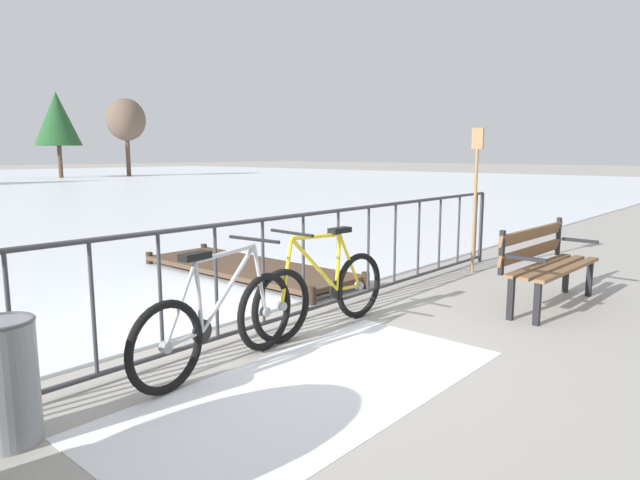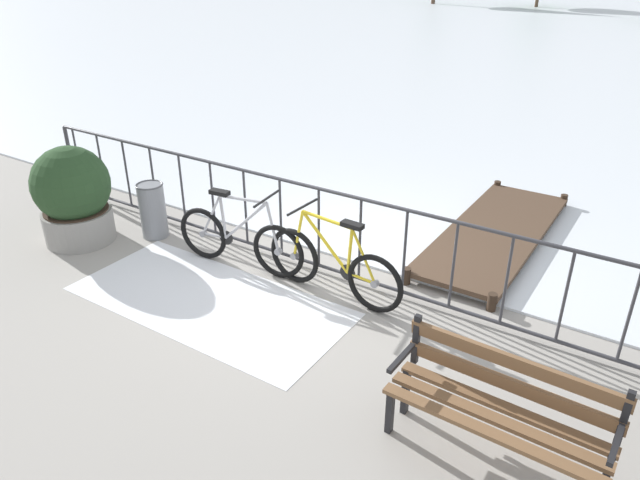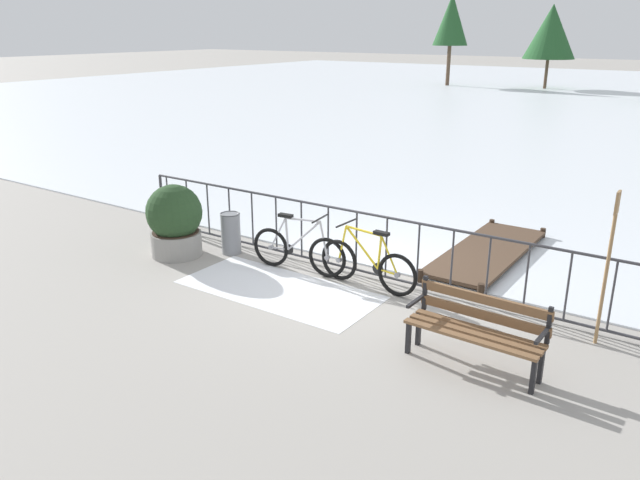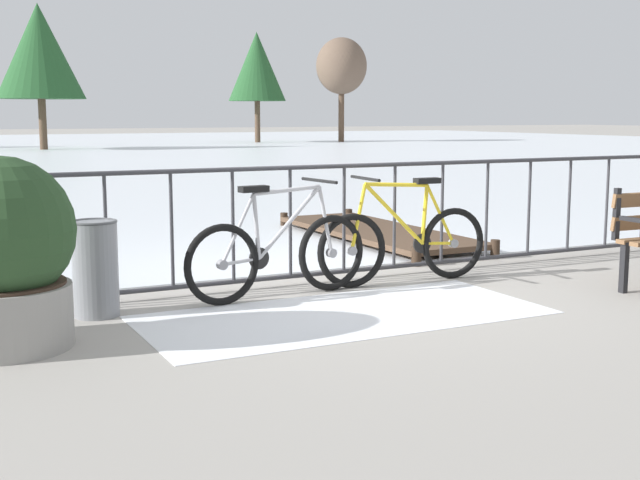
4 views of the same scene
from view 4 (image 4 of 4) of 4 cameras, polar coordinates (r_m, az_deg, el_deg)
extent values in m
plane|color=#9E9991|center=(7.78, 1.62, -2.71)|extent=(160.00, 160.00, 0.00)
cube|color=white|center=(6.45, 1.65, -5.05)|extent=(3.10, 1.42, 0.01)
cylinder|color=#38383D|center=(7.64, 1.65, 5.03)|extent=(9.00, 0.04, 0.04)
cylinder|color=#38383D|center=(7.76, 1.62, -2.13)|extent=(9.00, 0.04, 0.04)
cylinder|color=#38383D|center=(6.84, -18.68, 0.08)|extent=(0.03, 0.03, 0.97)
cylinder|color=#38383D|center=(6.94, -14.27, 0.38)|extent=(0.03, 0.03, 0.97)
cylinder|color=#38383D|center=(7.07, -10.00, 0.66)|extent=(0.03, 0.03, 0.97)
cylinder|color=#38383D|center=(7.24, -5.91, 0.93)|extent=(0.03, 0.03, 0.97)
cylinder|color=#38383D|center=(7.45, -2.02, 1.19)|extent=(0.03, 0.03, 0.97)
cylinder|color=#38383D|center=(7.69, 1.64, 1.42)|extent=(0.03, 0.03, 0.97)
cylinder|color=#38383D|center=(7.96, 5.06, 1.63)|extent=(0.03, 0.03, 0.97)
cylinder|color=#38383D|center=(8.25, 8.25, 1.82)|extent=(0.03, 0.03, 0.97)
cylinder|color=#38383D|center=(8.57, 11.21, 2.00)|extent=(0.03, 0.03, 0.97)
cylinder|color=#38383D|center=(8.91, 13.96, 2.15)|extent=(0.03, 0.03, 0.97)
cylinder|color=#38383D|center=(9.27, 16.49, 2.29)|extent=(0.03, 0.03, 0.97)
cylinder|color=#38383D|center=(9.65, 18.84, 2.42)|extent=(0.03, 0.03, 0.97)
torus|color=black|center=(7.90, 9.00, -0.22)|extent=(0.66, 0.09, 0.66)
cylinder|color=gray|center=(7.90, 9.00, -0.22)|extent=(0.08, 0.06, 0.08)
torus|color=black|center=(7.38, 2.16, -0.73)|extent=(0.66, 0.09, 0.66)
cylinder|color=gray|center=(7.38, 2.16, -0.73)|extent=(0.08, 0.06, 0.08)
cylinder|color=yellow|center=(7.69, 7.09, 1.73)|extent=(0.08, 0.04, 0.53)
cylinder|color=yellow|center=(7.53, 5.04, 1.74)|extent=(0.61, 0.06, 0.59)
cylinder|color=yellow|center=(7.51, 5.21, 3.75)|extent=(0.63, 0.06, 0.07)
cylinder|color=yellow|center=(7.80, 7.97, -0.22)|extent=(0.34, 0.04, 0.05)
cylinder|color=yellow|center=(7.78, 8.14, 1.72)|extent=(0.32, 0.04, 0.56)
cylinder|color=yellow|center=(7.36, 2.62, 1.53)|extent=(0.16, 0.04, 0.59)
cube|color=black|center=(7.67, 7.26, 4.00)|extent=(0.24, 0.11, 0.05)
cylinder|color=black|center=(7.36, 3.07, 4.18)|extent=(0.05, 0.52, 0.03)
cylinder|color=black|center=(7.71, 6.92, -0.23)|extent=(0.18, 0.03, 0.18)
torus|color=black|center=(6.74, -6.64, -1.68)|extent=(0.66, 0.14, 0.66)
cylinder|color=gray|center=(6.74, -6.64, -1.68)|extent=(0.09, 0.07, 0.08)
torus|color=black|center=(7.26, 0.78, -0.88)|extent=(0.66, 0.14, 0.66)
cylinder|color=gray|center=(7.26, 0.78, -0.88)|extent=(0.09, 0.07, 0.08)
cylinder|color=#B2B2B7|center=(6.84, -4.33, 0.93)|extent=(0.08, 0.04, 0.53)
cylinder|color=#B2B2B7|center=(6.99, -2.07, 1.24)|extent=(0.61, 0.11, 0.59)
cylinder|color=#B2B2B7|center=(6.95, -2.23, 3.39)|extent=(0.63, 0.11, 0.07)
cylinder|color=#B2B2B7|center=(6.81, -5.38, -1.46)|extent=(0.34, 0.07, 0.05)
cylinder|color=#B2B2B7|center=(6.76, -5.57, 0.74)|extent=(0.32, 0.07, 0.56)
cylinder|color=#B2B2B7|center=(7.18, 0.36, 1.36)|extent=(0.16, 0.05, 0.59)
cube|color=black|center=(6.79, -4.51, 3.46)|extent=(0.25, 0.13, 0.05)
cylinder|color=black|center=(7.11, -0.06, 4.04)|extent=(0.09, 0.52, 0.03)
cylinder|color=black|center=(6.89, -4.15, -1.25)|extent=(0.18, 0.04, 0.18)
cube|color=black|center=(7.64, 19.87, -1.76)|extent=(0.05, 0.06, 0.44)
cube|color=black|center=(7.66, 19.42, 1.66)|extent=(0.05, 0.05, 0.45)
cube|color=black|center=(7.49, 20.75, 1.25)|extent=(0.05, 0.40, 0.04)
cylinder|color=gray|center=(5.89, -20.56, -4.87)|extent=(0.87, 0.87, 0.42)
cylinder|color=#38281E|center=(5.84, -20.67, -2.79)|extent=(0.80, 0.80, 0.02)
sphere|color=#264223|center=(5.79, -20.85, 0.62)|extent=(0.96, 0.96, 0.96)
cylinder|color=gray|center=(6.56, -14.95, -1.92)|extent=(0.34, 0.34, 0.72)
torus|color=#494A4E|center=(6.51, -15.07, 1.20)|extent=(0.35, 0.35, 0.02)
cube|color=#4C3828|center=(10.12, 3.88, 0.59)|extent=(1.10, 3.23, 0.06)
cylinder|color=#35271C|center=(8.51, 6.53, -1.10)|extent=(0.10, 0.10, 0.20)
cylinder|color=#35271C|center=(9.09, 11.76, -0.61)|extent=(0.10, 0.10, 0.20)
cylinder|color=#35271C|center=(11.32, -2.45, 1.35)|extent=(0.10, 0.10, 0.20)
cylinder|color=#35271C|center=(11.76, 1.95, 1.62)|extent=(0.10, 0.10, 0.20)
cylinder|color=brown|center=(37.07, -18.29, 8.52)|extent=(0.32, 0.32, 3.53)
cone|color=#235128|center=(37.15, -18.46, 12.03)|extent=(3.60, 3.60, 3.85)
cylinder|color=brown|center=(44.88, 1.45, 8.65)|extent=(0.30, 0.30, 3.18)
ellipsoid|color=brown|center=(44.94, 1.46, 11.69)|extent=(2.66, 2.66, 2.92)
cylinder|color=brown|center=(44.09, -4.26, 8.90)|extent=(0.28, 0.28, 3.59)
cone|color=#235128|center=(44.15, -4.29, 11.63)|extent=(2.95, 2.95, 3.49)
camera|label=1|loc=(3.05, -22.82, 10.20)|focal=31.20mm
camera|label=2|loc=(7.38, 51.81, 20.66)|focal=32.85mm
camera|label=3|loc=(8.81, 74.41, 17.33)|focal=34.83mm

